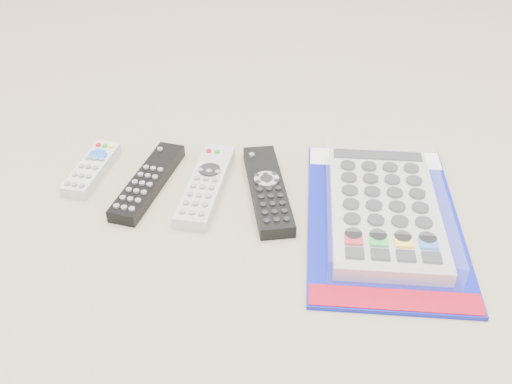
# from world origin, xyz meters

# --- Properties ---
(remote_small_grey) EXTENTS (0.06, 0.14, 0.02)m
(remote_small_grey) POSITION_xyz_m (-0.23, 0.07, 0.01)
(remote_small_grey) COLOR #B4B4B6
(remote_small_grey) RESTS_ON ground
(remote_slim_black) EXTENTS (0.08, 0.20, 0.02)m
(remote_slim_black) POSITION_xyz_m (-0.14, 0.04, 0.01)
(remote_slim_black) COLOR black
(remote_slim_black) RESTS_ON ground
(remote_silver_dvd) EXTENTS (0.07, 0.20, 0.02)m
(remote_silver_dvd) POSITION_xyz_m (-0.05, 0.04, 0.01)
(remote_silver_dvd) COLOR #BBBABF
(remote_silver_dvd) RESTS_ON ground
(remote_large_black) EXTENTS (0.09, 0.22, 0.02)m
(remote_large_black) POSITION_xyz_m (0.05, 0.04, 0.01)
(remote_large_black) COLOR black
(remote_large_black) RESTS_ON ground
(jumbo_remote_packaged) EXTENTS (0.22, 0.36, 0.05)m
(jumbo_remote_packaged) POSITION_xyz_m (0.22, -0.01, 0.02)
(jumbo_remote_packaged) COLOR #0E17A1
(jumbo_remote_packaged) RESTS_ON ground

